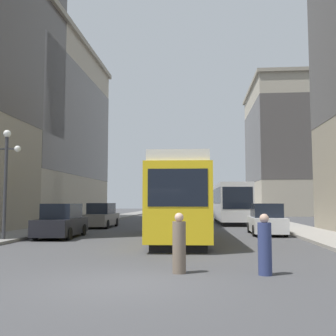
% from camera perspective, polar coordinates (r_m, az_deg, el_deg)
% --- Properties ---
extents(ground_plane, '(200.00, 200.00, 0.00)m').
position_cam_1_polar(ground_plane, '(9.75, -6.47, -16.23)').
color(ground_plane, '#424244').
extents(sidewalk_left, '(2.80, 120.00, 0.15)m').
position_cam_1_polar(sidewalk_left, '(50.46, -6.97, -6.95)').
color(sidewalk_left, gray).
rests_on(sidewalk_left, ground).
extents(sidewalk_right, '(2.80, 120.00, 0.15)m').
position_cam_1_polar(sidewalk_right, '(49.85, 12.34, -6.90)').
color(sidewalk_right, gray).
rests_on(sidewalk_right, ground).
extents(streetcar, '(3.04, 12.67, 3.89)m').
position_cam_1_polar(streetcar, '(20.72, 1.81, -4.40)').
color(streetcar, black).
rests_on(streetcar, ground).
extents(transit_bus, '(2.95, 11.57, 3.45)m').
position_cam_1_polar(transit_bus, '(36.26, 8.91, -4.79)').
color(transit_bus, black).
rests_on(transit_bus, ground).
extents(parked_car_left_near, '(2.00, 4.53, 1.82)m').
position_cam_1_polar(parked_car_left_near, '(22.21, -15.13, -7.51)').
color(parked_car_left_near, black).
rests_on(parked_car_left_near, ground).
extents(parked_car_left_mid, '(1.95, 4.64, 1.82)m').
position_cam_1_polar(parked_car_left_mid, '(30.34, -9.64, -6.86)').
color(parked_car_left_mid, black).
rests_on(parked_car_left_mid, ground).
extents(parked_car_right_far, '(1.94, 4.35, 1.82)m').
position_cam_1_polar(parked_car_right_far, '(24.00, 14.01, -7.33)').
color(parked_car_right_far, black).
rests_on(parked_car_right_far, ground).
extents(pedestrian_crossing_near, '(0.36, 0.36, 1.60)m').
position_cam_1_polar(pedestrian_crossing_near, '(10.92, 13.79, -10.94)').
color(pedestrian_crossing_near, navy).
rests_on(pedestrian_crossing_near, ground).
extents(pedestrian_crossing_far, '(0.36, 0.36, 1.62)m').
position_cam_1_polar(pedestrian_crossing_far, '(10.89, 1.62, -11.05)').
color(pedestrian_crossing_far, '#6B5B4C').
rests_on(pedestrian_crossing_far, ground).
extents(lamp_post_left_near, '(1.41, 0.36, 5.26)m').
position_cam_1_polar(lamp_post_left_near, '(20.65, -22.35, 0.20)').
color(lamp_post_left_near, '#333338').
rests_on(lamp_post_left_near, sidewalk_left).
extents(building_left_corner, '(14.48, 21.06, 18.06)m').
position_cam_1_polar(building_left_corner, '(42.99, -20.98, 5.28)').
color(building_left_corner, '#B2A893').
rests_on(building_left_corner, ground).
extents(building_right_corner, '(13.90, 18.48, 19.69)m').
position_cam_1_polar(building_right_corner, '(63.43, 18.00, 2.78)').
color(building_right_corner, '#B2A893').
rests_on(building_right_corner, ground).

